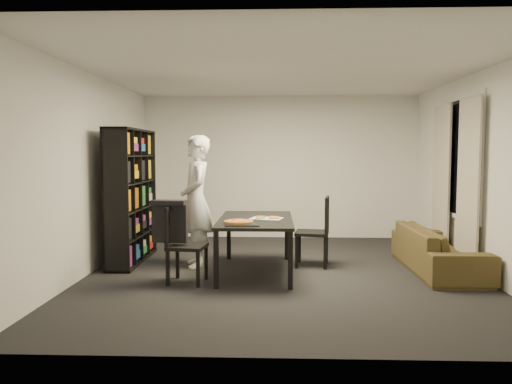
{
  "coord_description": "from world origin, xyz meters",
  "views": [
    {
      "loc": [
        -0.11,
        -6.45,
        1.56
      ],
      "look_at": [
        -0.35,
        0.1,
        1.05
      ],
      "focal_mm": 35.0,
      "sensor_mm": 36.0,
      "label": 1
    }
  ],
  "objects_px": {
    "chair_right": "(319,227)",
    "person": "(196,201)",
    "pepperoni_pizza": "(239,222)",
    "bookshelf": "(131,196)",
    "dining_table": "(256,223)",
    "baking_tray": "(242,224)",
    "chair_left": "(180,239)",
    "sofa": "(438,249)"
  },
  "relations": [
    {
      "from": "person",
      "to": "baking_tray",
      "type": "height_order",
      "value": "person"
    },
    {
      "from": "pepperoni_pizza",
      "to": "chair_left",
      "type": "bearing_deg",
      "value": -176.6
    },
    {
      "from": "person",
      "to": "sofa",
      "type": "xyz_separation_m",
      "value": [
        3.25,
        -0.18,
        -0.61
      ]
    },
    {
      "from": "chair_left",
      "to": "sofa",
      "type": "relative_size",
      "value": 0.47
    },
    {
      "from": "bookshelf",
      "to": "dining_table",
      "type": "relative_size",
      "value": 1.11
    },
    {
      "from": "dining_table",
      "to": "chair_left",
      "type": "relative_size",
      "value": 1.84
    },
    {
      "from": "baking_tray",
      "to": "bookshelf",
      "type": "bearing_deg",
      "value": 145.03
    },
    {
      "from": "chair_right",
      "to": "sofa",
      "type": "xyz_separation_m",
      "value": [
        1.56,
        -0.23,
        -0.26
      ]
    },
    {
      "from": "chair_right",
      "to": "sofa",
      "type": "relative_size",
      "value": 0.49
    },
    {
      "from": "chair_right",
      "to": "person",
      "type": "height_order",
      "value": "person"
    },
    {
      "from": "chair_right",
      "to": "baking_tray",
      "type": "height_order",
      "value": "chair_right"
    },
    {
      "from": "person",
      "to": "pepperoni_pizza",
      "type": "height_order",
      "value": "person"
    },
    {
      "from": "baking_tray",
      "to": "sofa",
      "type": "height_order",
      "value": "baking_tray"
    },
    {
      "from": "pepperoni_pizza",
      "to": "person",
      "type": "bearing_deg",
      "value": 127.19
    },
    {
      "from": "dining_table",
      "to": "chair_right",
      "type": "relative_size",
      "value": 1.77
    },
    {
      "from": "dining_table",
      "to": "person",
      "type": "xyz_separation_m",
      "value": [
        -0.83,
        0.35,
        0.26
      ]
    },
    {
      "from": "chair_left",
      "to": "pepperoni_pizza",
      "type": "distance_m",
      "value": 0.74
    },
    {
      "from": "chair_left",
      "to": "baking_tray",
      "type": "relative_size",
      "value": 2.31
    },
    {
      "from": "chair_left",
      "to": "baking_tray",
      "type": "height_order",
      "value": "chair_left"
    },
    {
      "from": "chair_left",
      "to": "chair_right",
      "type": "distance_m",
      "value": 1.99
    },
    {
      "from": "bookshelf",
      "to": "pepperoni_pizza",
      "type": "bearing_deg",
      "value": -34.33
    },
    {
      "from": "dining_table",
      "to": "pepperoni_pizza",
      "type": "relative_size",
      "value": 4.87
    },
    {
      "from": "pepperoni_pizza",
      "to": "dining_table",
      "type": "bearing_deg",
      "value": 69.69
    },
    {
      "from": "chair_right",
      "to": "person",
      "type": "distance_m",
      "value": 1.73
    },
    {
      "from": "bookshelf",
      "to": "chair_left",
      "type": "xyz_separation_m",
      "value": [
        0.91,
        -1.15,
        -0.42
      ]
    },
    {
      "from": "sofa",
      "to": "dining_table",
      "type": "bearing_deg",
      "value": 94.01
    },
    {
      "from": "chair_right",
      "to": "dining_table",
      "type": "bearing_deg",
      "value": -56.65
    },
    {
      "from": "dining_table",
      "to": "baking_tray",
      "type": "bearing_deg",
      "value": -104.38
    },
    {
      "from": "chair_left",
      "to": "person",
      "type": "xyz_separation_m",
      "value": [
        0.06,
        0.89,
        0.38
      ]
    },
    {
      "from": "pepperoni_pizza",
      "to": "chair_right",
      "type": "bearing_deg",
      "value": 40.87
    },
    {
      "from": "bookshelf",
      "to": "sofa",
      "type": "xyz_separation_m",
      "value": [
        4.23,
        -0.43,
        -0.66
      ]
    },
    {
      "from": "dining_table",
      "to": "sofa",
      "type": "height_order",
      "value": "dining_table"
    },
    {
      "from": "chair_right",
      "to": "baking_tray",
      "type": "distance_m",
      "value": 1.4
    },
    {
      "from": "person",
      "to": "pepperoni_pizza",
      "type": "xyz_separation_m",
      "value": [
        0.65,
        -0.85,
        -0.17
      ]
    },
    {
      "from": "sofa",
      "to": "chair_left",
      "type": "bearing_deg",
      "value": 102.18
    },
    {
      "from": "bookshelf",
      "to": "chair_right",
      "type": "distance_m",
      "value": 2.7
    },
    {
      "from": "bookshelf",
      "to": "sofa",
      "type": "height_order",
      "value": "bookshelf"
    },
    {
      "from": "chair_right",
      "to": "person",
      "type": "relative_size",
      "value": 0.53
    },
    {
      "from": "baking_tray",
      "to": "pepperoni_pizza",
      "type": "height_order",
      "value": "pepperoni_pizza"
    },
    {
      "from": "dining_table",
      "to": "sofa",
      "type": "distance_m",
      "value": 2.45
    },
    {
      "from": "chair_left",
      "to": "person",
      "type": "height_order",
      "value": "person"
    },
    {
      "from": "dining_table",
      "to": "chair_right",
      "type": "xyz_separation_m",
      "value": [
        0.86,
        0.4,
        -0.1
      ]
    }
  ]
}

